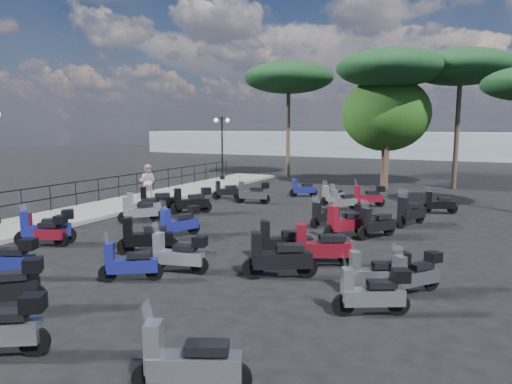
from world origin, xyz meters
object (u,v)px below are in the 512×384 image
at_px(scooter_22, 325,215).
at_px(scooter_26, 415,274).
at_px(pedestrian_far, 148,182).
at_px(lamp_post_2, 222,144).
at_px(scooter_13, 129,264).
at_px(scooter_4, 156,201).
at_px(scooter_0, 5,259).
at_px(scooter_14, 178,254).
at_px(scooter_3, 138,211).
at_px(scooter_6, 0,286).
at_px(scooter_29, 439,204).
at_px(scooter_28, 410,213).
at_px(pine_1, 461,68).
at_px(scooter_8, 180,223).
at_px(scooter_25, 377,273).
at_px(scooter_1, 46,228).
at_px(scooter_9, 192,201).
at_px(pine_2, 289,78).
at_px(scooter_11, 303,189).
at_px(scooter_24, 189,363).
at_px(scooter_17, 332,196).
at_px(scooter_30, 142,206).
at_px(scooter_23, 368,197).
at_px(scooter_19, 278,258).
at_px(scooter_15, 283,243).
at_px(scooter_31, 372,293).
at_px(scooter_27, 347,222).
at_px(broadleaf_tree, 386,114).
at_px(scooter_21, 376,224).
at_px(scooter_16, 342,201).
at_px(scooter_20, 321,248).
at_px(scooter_2, 43,231).
at_px(pine_0, 390,69).
at_px(scooter_7, 146,238).

distance_m(scooter_22, scooter_26, 6.99).
bearing_deg(pedestrian_far, lamp_post_2, -103.43).
bearing_deg(scooter_13, scooter_4, 0.86).
bearing_deg(pedestrian_far, scooter_0, 93.30).
bearing_deg(scooter_14, scooter_3, 34.75).
bearing_deg(scooter_6, scooter_29, -66.40).
distance_m(scooter_28, pine_1, 13.73).
relative_size(scooter_8, scooter_25, 1.12).
bearing_deg(pine_1, scooter_1, -118.68).
xyz_separation_m(scooter_9, scooter_28, (8.70, 1.58, -0.04)).
bearing_deg(pine_2, scooter_11, -63.47).
relative_size(scooter_0, scooter_24, 1.02).
height_order(scooter_13, scooter_24, scooter_24).
distance_m(scooter_17, scooter_30, 8.85).
xyz_separation_m(scooter_0, scooter_23, (5.76, 14.00, -0.02)).
xyz_separation_m(scooter_14, scooter_19, (2.45, 0.71, 0.03)).
distance_m(scooter_15, scooter_31, 4.04).
height_order(scooter_15, scooter_31, scooter_15).
distance_m(scooter_27, broadleaf_tree, 14.75).
bearing_deg(scooter_21, scooter_19, 108.12).
height_order(scooter_16, scooter_20, scooter_20).
bearing_deg(scooter_15, scooter_8, 46.65).
relative_size(scooter_14, scooter_20, 0.94).
xyz_separation_m(scooter_4, scooter_14, (5.79, -6.47, -0.01)).
xyz_separation_m(scooter_11, scooter_23, (3.77, -1.56, 0.06)).
relative_size(scooter_9, scooter_11, 1.12).
distance_m(scooter_15, scooter_21, 4.15).
height_order(scooter_2, scooter_8, scooter_8).
xyz_separation_m(scooter_23, pine_0, (-0.40, 6.67, 6.52)).
distance_m(scooter_23, scooter_31, 12.59).
bearing_deg(scooter_16, scooter_9, 71.70).
relative_size(scooter_4, scooter_30, 1.14).
height_order(scooter_2, scooter_22, scooter_2).
distance_m(scooter_23, pine_1, 11.31).
bearing_deg(scooter_17, scooter_15, 130.35).
bearing_deg(scooter_22, scooter_17, -51.03).
xyz_separation_m(scooter_22, scooter_27, (1.17, -1.29, 0.12)).
relative_size(scooter_8, pine_2, 0.19).
height_order(scooter_11, broadleaf_tree, broadleaf_tree).
bearing_deg(scooter_22, lamp_post_2, -19.23).
height_order(scooter_0, scooter_1, scooter_1).
bearing_deg(scooter_8, scooter_21, -134.33).
height_order(scooter_16, scooter_31, scooter_16).
xyz_separation_m(scooter_29, pine_2, (-11.21, 10.65, 6.74)).
bearing_deg(scooter_30, scooter_7, 174.40).
bearing_deg(scooter_11, scooter_19, 164.55).
xyz_separation_m(scooter_22, scooter_29, (3.62, 4.53, 0.00)).
distance_m(scooter_0, scooter_9, 9.02).
relative_size(scooter_9, scooter_13, 1.11).
bearing_deg(pedestrian_far, scooter_11, -162.12).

